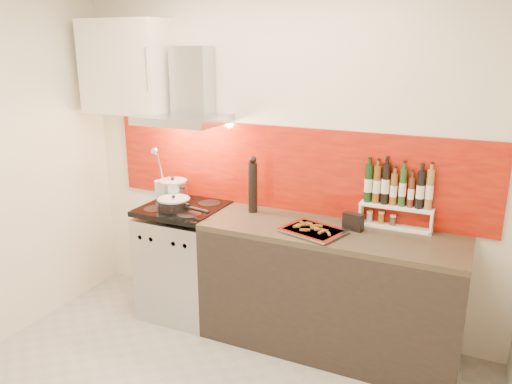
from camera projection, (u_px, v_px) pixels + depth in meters
The scene contains 13 objects.
back_wall at pixel (281, 158), 3.76m from camera, with size 3.40×0.02×2.60m, color silver.
backsplash at pixel (287, 169), 3.75m from camera, with size 3.00×0.02×0.64m, color maroon.
range_stove at pixel (185, 261), 4.02m from camera, with size 0.60×0.60×0.91m.
counter at pixel (329, 290), 3.53m from camera, with size 1.80×0.60×0.90m.
range_hood at pixel (188, 96), 3.77m from camera, with size 0.62×0.50×0.61m.
upper_cabinet at pixel (127, 67), 3.93m from camera, with size 0.70×0.35×0.72m, color white.
stock_pot at pixel (173, 190), 4.01m from camera, with size 0.23×0.23×0.20m.
saute_pan at pixel (175, 204), 3.79m from camera, with size 0.47×0.25×0.11m.
utensil_jar at pixel (160, 184), 4.05m from camera, with size 0.09×0.14×0.45m.
pepper_mill at pixel (253, 185), 3.72m from camera, with size 0.07×0.07×0.43m.
step_shelf at pixel (396, 198), 3.40m from camera, with size 0.49×0.13×0.44m.
caddy_box at pixel (353, 222), 3.39m from camera, with size 0.14×0.06×0.12m, color black.
baking_tray at pixel (313, 230), 3.36m from camera, with size 0.47×0.41×0.03m.
Camera 1 is at (1.38, -2.01, 2.11)m, focal length 35.00 mm.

